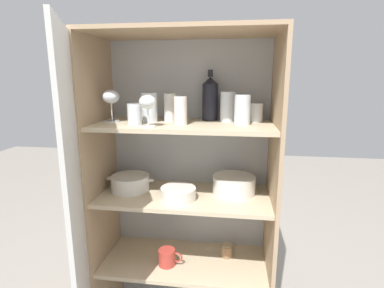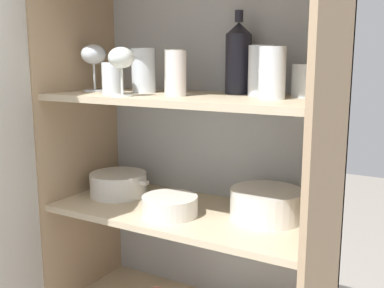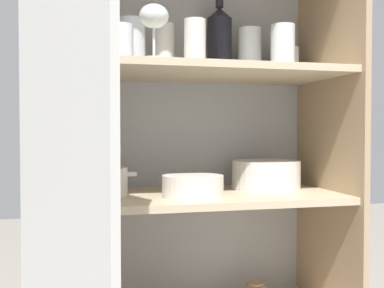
% 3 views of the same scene
% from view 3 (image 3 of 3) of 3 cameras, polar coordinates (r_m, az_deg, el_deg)
% --- Properties ---
extents(cupboard_back_panel, '(0.88, 0.02, 1.52)m').
position_cam_3_polar(cupboard_back_panel, '(1.51, -1.57, -5.06)').
color(cupboard_back_panel, '#B2B7BC').
rests_on(cupboard_back_panel, ground_plane).
extents(cupboard_side_left, '(0.02, 0.41, 1.52)m').
position_cam_3_polar(cupboard_side_left, '(1.29, -18.97, -6.31)').
color(cupboard_side_left, tan).
rests_on(cupboard_side_left, ground_plane).
extents(cupboard_side_right, '(0.02, 0.41, 1.52)m').
position_cam_3_polar(cupboard_side_right, '(1.48, 16.78, -5.27)').
color(cupboard_side_right, tan).
rests_on(cupboard_side_right, ground_plane).
extents(shelf_board_middle, '(0.85, 0.38, 0.02)m').
position_cam_3_polar(shelf_board_middle, '(1.32, 0.20, -6.73)').
color(shelf_board_middle, beige).
extents(shelf_board_upper, '(0.85, 0.38, 0.02)m').
position_cam_3_polar(shelf_board_upper, '(1.32, 0.20, 9.09)').
color(shelf_board_upper, beige).
extents(cupboard_door, '(0.19, 0.41, 1.52)m').
position_cam_3_polar(cupboard_door, '(0.88, -16.37, -9.95)').
color(cupboard_door, silver).
rests_on(cupboard_door, ground_plane).
extents(tumbler_glass_0, '(0.07, 0.07, 0.10)m').
position_cam_3_polar(tumbler_glass_0, '(1.22, -9.02, 12.49)').
color(tumbler_glass_0, white).
rests_on(tumbler_glass_0, shelf_board_upper).
extents(tumbler_glass_1, '(0.06, 0.06, 0.14)m').
position_cam_3_polar(tumbler_glass_1, '(1.37, -3.55, 12.14)').
color(tumbler_glass_1, white).
rests_on(tumbler_glass_1, shelf_board_upper).
extents(tumbler_glass_2, '(0.08, 0.08, 0.09)m').
position_cam_3_polar(tumbler_glass_2, '(1.53, 11.89, 10.15)').
color(tumbler_glass_2, white).
rests_on(tumbler_glass_2, shelf_board_upper).
extents(tumbler_glass_3, '(0.08, 0.08, 0.15)m').
position_cam_3_polar(tumbler_glass_3, '(1.47, 7.36, 11.56)').
color(tumbler_glass_3, white).
rests_on(tumbler_glass_3, shelf_board_upper).
extents(tumbler_glass_4, '(0.07, 0.07, 0.14)m').
position_cam_3_polar(tumbler_glass_4, '(1.41, 11.44, 11.83)').
color(tumbler_glass_4, white).
rests_on(tumbler_glass_4, shelf_board_upper).
extents(tumbler_glass_5, '(0.06, 0.06, 0.13)m').
position_cam_3_polar(tumbler_glass_5, '(1.29, 0.36, 12.68)').
color(tumbler_glass_5, silver).
rests_on(tumbler_glass_5, shelf_board_upper).
extents(tumbler_glass_6, '(0.08, 0.08, 0.14)m').
position_cam_3_polar(tumbler_glass_6, '(1.33, -7.65, 12.51)').
color(tumbler_glass_6, white).
rests_on(tumbler_glass_6, shelf_board_upper).
extents(wine_glass_0, '(0.08, 0.08, 0.14)m').
position_cam_3_polar(wine_glass_0, '(1.19, -4.86, 15.50)').
color(wine_glass_0, white).
rests_on(wine_glass_0, shelf_board_upper).
extents(wine_glass_1, '(0.08, 0.08, 0.16)m').
position_cam_3_polar(wine_glass_1, '(1.30, -15.72, 14.69)').
color(wine_glass_1, white).
rests_on(wine_glass_1, shelf_board_upper).
extents(wine_bottle, '(0.08, 0.08, 0.25)m').
position_cam_3_polar(wine_bottle, '(1.49, 3.50, 12.94)').
color(wine_bottle, black).
rests_on(wine_bottle, shelf_board_upper).
extents(plate_stack_white, '(0.22, 0.22, 0.09)m').
position_cam_3_polar(plate_stack_white, '(1.44, 9.36, -3.85)').
color(plate_stack_white, white).
rests_on(plate_stack_white, shelf_board_middle).
extents(mixing_bowl_large, '(0.17, 0.17, 0.06)m').
position_cam_3_polar(mixing_bowl_large, '(1.25, 0.10, -5.23)').
color(mixing_bowl_large, silver).
rests_on(mixing_bowl_large, shelf_board_middle).
extents(casserole_dish, '(0.25, 0.20, 0.08)m').
position_cam_3_polar(casserole_dish, '(1.30, -12.53, -4.69)').
color(casserole_dish, white).
rests_on(casserole_dish, shelf_board_middle).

